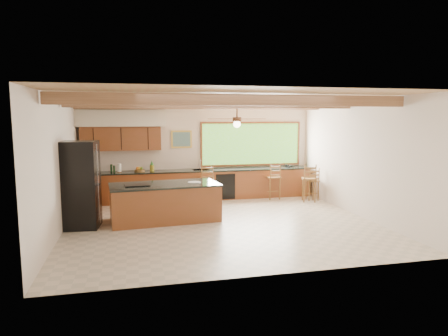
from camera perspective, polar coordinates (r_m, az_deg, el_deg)
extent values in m
plane|color=#BCB19B|center=(9.66, -0.32, -7.91)|extent=(7.20, 7.20, 0.00)
cube|color=beige|center=(12.56, -3.59, 2.57)|extent=(7.20, 0.04, 3.00)
cube|color=beige|center=(6.28, 6.21, -2.25)|extent=(7.20, 0.04, 3.00)
cube|color=beige|center=(9.28, -22.55, 0.33)|extent=(0.04, 6.50, 3.00)
cube|color=beige|center=(10.76, 18.73, 1.39)|extent=(0.04, 6.50, 3.00)
cube|color=#95774A|center=(9.33, -0.34, 10.16)|extent=(7.20, 6.50, 0.04)
cube|color=#A07250|center=(7.78, 2.29, 9.68)|extent=(7.10, 0.15, 0.22)
cube|color=#A07250|center=(9.82, -0.98, 9.20)|extent=(7.10, 0.15, 0.22)
cube|color=#A07250|center=(11.58, -2.87, 8.91)|extent=(7.10, 0.15, 0.22)
cube|color=brown|center=(12.18, -14.46, 4.09)|extent=(2.30, 0.35, 0.70)
cube|color=silver|center=(12.09, -14.56, 6.91)|extent=(2.60, 0.50, 0.48)
cylinder|color=#FFEABF|center=(12.13, -17.85, 5.71)|extent=(0.10, 0.10, 0.01)
cylinder|color=#FFEABF|center=(12.09, -11.19, 5.92)|extent=(0.10, 0.10, 0.01)
cube|color=#7CB340|center=(12.90, 3.90, 3.45)|extent=(3.20, 0.04, 1.30)
cube|color=gold|center=(12.42, -6.09, 4.11)|extent=(0.64, 0.03, 0.54)
cube|color=#3D6E55|center=(12.40, -6.08, 4.10)|extent=(0.54, 0.01, 0.44)
cube|color=brown|center=(12.36, -3.29, -2.46)|extent=(7.00, 0.65, 0.88)
cube|color=black|center=(12.29, -3.31, -0.35)|extent=(7.04, 0.69, 0.04)
cube|color=brown|center=(10.72, -19.30, -4.38)|extent=(0.65, 2.35, 0.88)
cube|color=black|center=(10.64, -19.41, -1.95)|extent=(0.69, 2.39, 0.04)
cube|color=black|center=(12.18, 0.22, -2.69)|extent=(0.60, 0.02, 0.78)
cube|color=silver|center=(12.29, -3.31, -0.32)|extent=(0.50, 0.38, 0.03)
cylinder|color=silver|center=(12.46, -3.47, 0.55)|extent=(0.03, 0.03, 0.30)
cylinder|color=silver|center=(12.35, -3.40, 1.09)|extent=(0.03, 0.20, 0.03)
cylinder|color=white|center=(12.09, -14.72, 0.01)|extent=(0.11, 0.11, 0.26)
cylinder|color=#173A1A|center=(12.29, -15.79, 0.00)|extent=(0.06, 0.06, 0.22)
cylinder|color=#173A1A|center=(12.13, -15.42, -0.13)|extent=(0.06, 0.06, 0.20)
cube|color=black|center=(13.05, 9.21, 0.30)|extent=(0.24, 0.22, 0.09)
cube|color=brown|center=(9.95, -8.44, -4.96)|extent=(2.67, 1.42, 0.87)
cube|color=black|center=(9.86, -8.49, -2.37)|extent=(2.72, 1.46, 0.04)
cube|color=black|center=(9.77, -12.33, -2.37)|extent=(0.61, 0.51, 0.02)
cylinder|color=white|center=(9.98, -4.28, -2.03)|extent=(0.32, 0.32, 0.02)
cube|color=black|center=(9.69, -19.81, -2.26)|extent=(0.85, 0.83, 2.00)
cube|color=silver|center=(9.65, -17.51, -2.20)|extent=(0.03, 0.06, 1.84)
cube|color=brown|center=(11.89, -2.45, -1.58)|extent=(0.46, 0.46, 0.04)
cylinder|color=brown|center=(11.76, -3.08, -3.47)|extent=(0.04, 0.04, 0.68)
cylinder|color=brown|center=(11.82, -1.51, -3.40)|extent=(0.04, 0.04, 0.68)
cylinder|color=brown|center=(12.08, -3.35, -3.18)|extent=(0.04, 0.04, 0.68)
cylinder|color=brown|center=(12.14, -1.82, -3.12)|extent=(0.04, 0.04, 0.68)
cube|color=brown|center=(12.44, 7.04, -1.32)|extent=(0.42, 0.42, 0.04)
cylinder|color=brown|center=(12.29, 6.57, -3.07)|extent=(0.04, 0.04, 0.66)
cylinder|color=brown|center=(12.40, 7.96, -3.00)|extent=(0.04, 0.04, 0.66)
cylinder|color=brown|center=(12.59, 6.08, -2.82)|extent=(0.04, 0.04, 0.66)
cylinder|color=brown|center=(12.70, 7.45, -2.75)|extent=(0.04, 0.04, 0.66)
cube|color=brown|center=(12.23, 12.07, -1.51)|extent=(0.51, 0.51, 0.04)
cylinder|color=brown|center=(12.08, 11.65, -3.33)|extent=(0.04, 0.04, 0.67)
cylinder|color=brown|center=(12.22, 13.04, -3.25)|extent=(0.04, 0.04, 0.67)
cylinder|color=brown|center=(12.37, 11.02, -3.06)|extent=(0.04, 0.04, 0.67)
cylinder|color=brown|center=(12.51, 12.39, -2.99)|extent=(0.04, 0.04, 0.67)
cube|color=brown|center=(12.48, 12.53, -1.74)|extent=(0.40, 0.40, 0.04)
cylinder|color=brown|center=(12.35, 12.17, -3.31)|extent=(0.03, 0.03, 0.59)
cylinder|color=brown|center=(12.47, 13.36, -3.24)|extent=(0.03, 0.03, 0.59)
cylinder|color=brown|center=(12.60, 11.62, -3.08)|extent=(0.03, 0.03, 0.59)
cylinder|color=brown|center=(12.72, 12.79, -3.01)|extent=(0.03, 0.03, 0.59)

